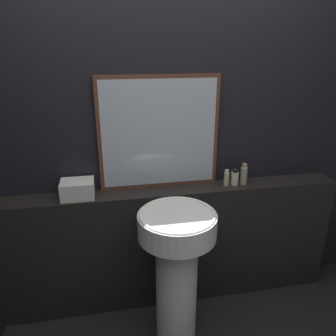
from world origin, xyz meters
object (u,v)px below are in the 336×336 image
Objects in this scene: pedestal_sink at (177,263)px; towel_stack at (78,189)px; conditioner_bottle at (235,178)px; shampoo_bottle at (226,178)px; lotion_bottle at (244,175)px; mirror at (159,133)px.

towel_stack reaches higher than pedestal_sink.
towel_stack and conditioner_bottle have the same top height.
pedestal_sink is 0.79m from towel_stack.
pedestal_sink is 4.38× the size of towel_stack.
towel_stack is (-0.58, 0.38, 0.38)m from pedestal_sink.
towel_stack is 1.02m from shampoo_bottle.
shampoo_bottle is at bearing 180.00° from lotion_bottle.
conditioner_bottle is (0.50, 0.38, 0.37)m from pedestal_sink.
lotion_bottle is at bearing 34.04° from pedestal_sink.
towel_stack is 1.08m from conditioner_bottle.
conditioner_bottle is (0.53, -0.08, -0.33)m from mirror.
lotion_bottle is (0.13, 0.00, 0.02)m from shampoo_bottle.
shampoo_bottle is at bearing 0.00° from towel_stack.
mirror reaches higher than pedestal_sink.
towel_stack is 1.37× the size of lotion_bottle.
mirror is 0.57m from shampoo_bottle.
conditioner_bottle is 0.07m from lotion_bottle.
lotion_bottle reaches higher than conditioner_bottle.
pedestal_sink is 1.14× the size of mirror.
conditioner_bottle is 0.74× the size of lotion_bottle.
shampoo_bottle reaches higher than pedestal_sink.
lotion_bottle reaches higher than towel_stack.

